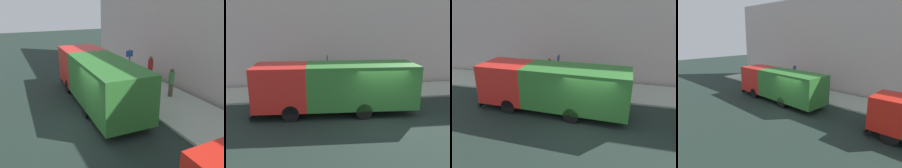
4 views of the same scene
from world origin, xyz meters
TOP-DOWN VIEW (x-y plane):
  - ground at (0.00, 0.00)m, footprint 80.00×80.00m
  - sidewalk at (4.78, 0.00)m, footprint 3.57×30.00m
  - building_facade at (7.07, 0.00)m, footprint 0.50×30.00m
  - large_utility_truck at (1.14, 2.20)m, footprint 2.67×8.58m
  - pedestrian_walking at (4.08, 5.66)m, footprint 0.52×0.52m
  - pedestrian_standing at (5.84, 3.94)m, footprint 0.45×0.45m
  - pedestrian_third at (5.30, 1.04)m, footprint 0.45×0.45m
  - traffic_cone_orange at (3.83, 6.32)m, footprint 0.46×0.46m
  - street_sign_post at (3.30, 2.45)m, footprint 0.44×0.08m

SIDE VIEW (x-z plane):
  - ground at x=0.00m, z-range 0.00..0.00m
  - sidewalk at x=4.78m, z-range 0.00..0.12m
  - traffic_cone_orange at x=3.83m, z-range 0.12..0.78m
  - pedestrian_walking at x=4.08m, z-range 0.16..1.74m
  - pedestrian_third at x=5.30m, z-range 0.17..1.86m
  - pedestrian_standing at x=5.84m, z-range 0.17..1.93m
  - large_utility_truck at x=1.14m, z-range 0.19..2.85m
  - street_sign_post at x=3.30m, z-range 0.36..3.07m
  - building_facade at x=7.07m, z-range 0.00..9.33m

